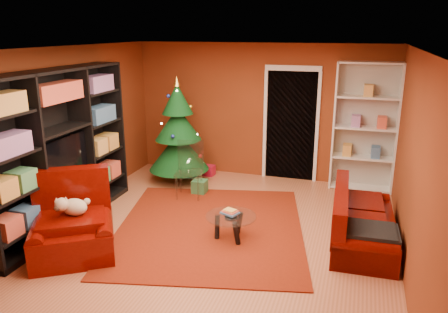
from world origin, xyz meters
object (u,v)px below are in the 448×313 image
(armchair, at_px, (72,224))
(gift_box_red, at_px, (209,170))
(christmas_tree, at_px, (178,131))
(gift_box_teal, at_px, (189,169))
(gift_box_green, at_px, (200,187))
(dog, at_px, (75,207))
(rug, at_px, (210,227))
(white_bookshelf, at_px, (365,128))
(acrylic_chair, at_px, (189,173))
(sofa, at_px, (364,217))
(media_unit, at_px, (59,150))
(coffee_table, at_px, (231,227))

(armchair, bearing_deg, gift_box_red, 47.40)
(christmas_tree, xyz_separation_m, gift_box_teal, (0.07, 0.33, -0.84))
(christmas_tree, distance_m, gift_box_green, 1.17)
(armchair, xyz_separation_m, dog, (0.01, 0.07, 0.21))
(rug, distance_m, armchair, 1.96)
(rug, xyz_separation_m, gift_box_teal, (-1.19, 2.12, 0.14))
(gift_box_red, bearing_deg, white_bookshelf, 2.80)
(acrylic_chair, bearing_deg, white_bookshelf, 14.05)
(dog, bearing_deg, christmas_tree, 54.06)
(gift_box_red, xyz_separation_m, dog, (-0.60, -3.49, 0.54))
(sofa, relative_size, acrylic_chair, 2.00)
(gift_box_red, bearing_deg, media_unit, -115.22)
(christmas_tree, distance_m, gift_box_red, 1.10)
(media_unit, distance_m, gift_box_green, 2.55)
(gift_box_red, bearing_deg, acrylic_chair, -86.57)
(gift_box_green, relative_size, coffee_table, 0.35)
(gift_box_red, height_order, acrylic_chair, acrylic_chair)
(coffee_table, height_order, acrylic_chair, acrylic_chair)
(media_unit, xyz_separation_m, gift_box_red, (1.31, 2.79, -1.05))
(media_unit, xyz_separation_m, armchair, (0.70, -0.77, -0.73))
(rug, bearing_deg, media_unit, -166.68)
(sofa, bearing_deg, coffee_table, 103.07)
(gift_box_green, height_order, armchair, armchair)
(gift_box_teal, xyz_separation_m, white_bookshelf, (3.27, 0.30, 1.00))
(media_unit, xyz_separation_m, acrylic_chair, (1.39, 1.55, -0.71))
(gift_box_teal, bearing_deg, gift_box_red, 23.79)
(white_bookshelf, xyz_separation_m, dog, (-3.51, -3.63, -0.51))
(gift_box_teal, xyz_separation_m, armchair, (-0.25, -3.40, 0.28))
(media_unit, distance_m, acrylic_chair, 2.20)
(rug, relative_size, white_bookshelf, 1.33)
(acrylic_chair, bearing_deg, gift_box_teal, 100.09)
(gift_box_teal, distance_m, gift_box_green, 0.99)
(dog, bearing_deg, gift_box_red, 47.44)
(armchair, relative_size, sofa, 0.62)
(gift_box_green, bearing_deg, gift_box_teal, 122.74)
(rug, relative_size, gift_box_red, 15.23)
(gift_box_teal, height_order, dog, dog)
(dog, xyz_separation_m, coffee_table, (1.82, 0.95, -0.45))
(coffee_table, bearing_deg, christmas_tree, 129.01)
(sofa, xyz_separation_m, coffee_table, (-1.76, -0.47, -0.20))
(dog, bearing_deg, sofa, -11.21)
(coffee_table, xyz_separation_m, acrylic_chair, (-1.15, 1.30, 0.26))
(christmas_tree, xyz_separation_m, gift_box_red, (0.43, 0.49, -0.88))
(gift_box_green, distance_m, armchair, 2.70)
(rug, distance_m, christmas_tree, 2.40)
(dog, relative_size, sofa, 0.22)
(rug, height_order, media_unit, media_unit)
(coffee_table, bearing_deg, gift_box_green, 124.23)
(gift_box_red, bearing_deg, christmas_tree, -131.65)
(rug, relative_size, media_unit, 1.04)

